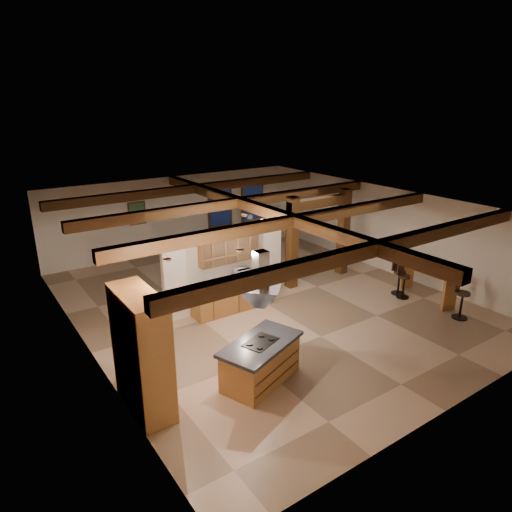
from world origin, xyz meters
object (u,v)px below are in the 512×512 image
(dining_table, at_px, (201,271))
(bar_counter, at_px, (428,276))
(kitchen_island, at_px, (261,361))
(sofa, at_px, (244,237))

(dining_table, distance_m, bar_counter, 7.08)
(kitchen_island, distance_m, sofa, 9.62)
(kitchen_island, height_order, dining_table, kitchen_island)
(dining_table, xyz_separation_m, bar_counter, (4.83, -5.17, 0.41))
(kitchen_island, height_order, sofa, kitchen_island)
(kitchen_island, relative_size, dining_table, 1.23)
(dining_table, bearing_deg, sofa, 20.17)
(kitchen_island, bearing_deg, dining_table, 73.85)
(kitchen_island, bearing_deg, sofa, 58.89)
(kitchen_island, height_order, bar_counter, bar_counter)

